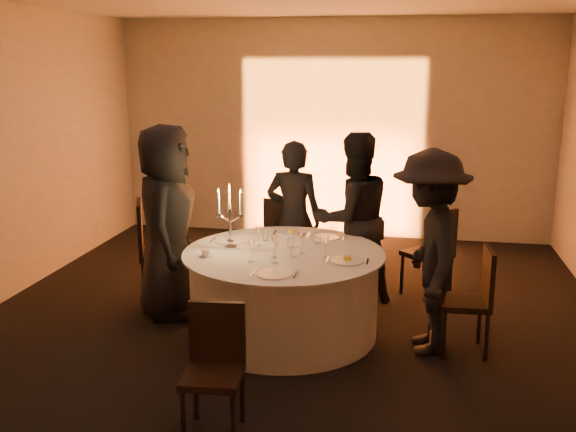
% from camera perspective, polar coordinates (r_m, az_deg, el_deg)
% --- Properties ---
extents(floor, '(7.00, 7.00, 0.00)m').
position_cam_1_polar(floor, '(5.97, -0.36, -10.29)').
color(floor, black).
rests_on(floor, ground).
extents(wall_back, '(7.00, 0.00, 7.00)m').
position_cam_1_polar(wall_back, '(8.97, 3.94, 7.68)').
color(wall_back, '#BAB5AD').
rests_on(wall_back, floor).
extents(wall_front, '(7.00, 0.00, 7.00)m').
position_cam_1_polar(wall_front, '(2.32, -17.45, -10.33)').
color(wall_front, '#BAB5AD').
rests_on(wall_front, floor).
extents(uplighter_fixture, '(0.25, 0.12, 0.10)m').
position_cam_1_polar(uplighter_fixture, '(8.94, 3.56, -1.79)').
color(uplighter_fixture, black).
rests_on(uplighter_fixture, floor).
extents(banquet_table, '(1.80, 1.80, 0.77)m').
position_cam_1_polar(banquet_table, '(5.83, -0.37, -6.83)').
color(banquet_table, black).
rests_on(banquet_table, floor).
extents(chair_left, '(0.60, 0.60, 1.06)m').
position_cam_1_polar(chair_left, '(6.67, -11.90, -2.54)').
color(chair_left, black).
rests_on(chair_left, floor).
extents(chair_back_left, '(0.49, 0.49, 0.99)m').
position_cam_1_polar(chair_back_left, '(6.99, -0.14, -1.82)').
color(chair_back_left, black).
rests_on(chair_back_left, floor).
extents(chair_back_right, '(0.59, 0.59, 0.95)m').
position_cam_1_polar(chair_back_right, '(6.80, 12.79, -2.83)').
color(chair_back_right, black).
rests_on(chair_back_right, floor).
extents(chair_right, '(0.43, 0.43, 0.92)m').
position_cam_1_polar(chair_right, '(5.63, 16.17, -6.72)').
color(chair_right, black).
rests_on(chair_right, floor).
extents(chair_front, '(0.41, 0.41, 0.87)m').
position_cam_1_polar(chair_front, '(4.37, -6.53, -12.75)').
color(chair_front, black).
rests_on(chair_front, floor).
extents(guest_left, '(0.76, 1.01, 1.86)m').
position_cam_1_polar(guest_left, '(6.22, -10.73, -0.51)').
color(guest_left, black).
rests_on(guest_left, floor).
extents(guest_back_left, '(0.63, 0.45, 1.64)m').
position_cam_1_polar(guest_back_left, '(6.72, 0.53, -0.18)').
color(guest_back_left, black).
rests_on(guest_back_left, floor).
extents(guest_back_right, '(1.07, 1.00, 1.75)m').
position_cam_1_polar(guest_back_right, '(6.47, 5.81, -0.28)').
color(guest_back_right, black).
rests_on(guest_back_right, floor).
extents(guest_right, '(0.74, 1.17, 1.73)m').
position_cam_1_polar(guest_right, '(5.48, 12.43, -3.19)').
color(guest_right, black).
rests_on(guest_right, floor).
extents(plate_left, '(0.36, 0.29, 0.01)m').
position_cam_1_polar(plate_left, '(6.04, -5.17, -2.22)').
color(plate_left, white).
rests_on(plate_left, banquet_table).
extents(plate_back_left, '(0.36, 0.25, 0.08)m').
position_cam_1_polar(plate_back_left, '(6.27, 0.30, -1.46)').
color(plate_back_left, white).
rests_on(plate_back_left, banquet_table).
extents(plate_back_right, '(0.35, 0.26, 0.01)m').
position_cam_1_polar(plate_back_right, '(6.15, 3.40, -1.91)').
color(plate_back_right, white).
rests_on(plate_back_right, banquet_table).
extents(plate_right, '(0.36, 0.29, 0.08)m').
position_cam_1_polar(plate_right, '(5.46, 5.30, -3.87)').
color(plate_right, white).
rests_on(plate_right, banquet_table).
extents(plate_front, '(0.36, 0.29, 0.01)m').
position_cam_1_polar(plate_front, '(5.11, -1.24, -5.16)').
color(plate_front, white).
rests_on(plate_front, banquet_table).
extents(coffee_cup, '(0.11, 0.11, 0.07)m').
position_cam_1_polar(coffee_cup, '(5.61, -7.33, -3.30)').
color(coffee_cup, white).
rests_on(coffee_cup, banquet_table).
extents(candelabra, '(0.25, 0.12, 0.60)m').
position_cam_1_polar(candelabra, '(5.77, -5.17, -0.90)').
color(candelabra, white).
rests_on(candelabra, banquet_table).
extents(wine_glass_a, '(0.07, 0.07, 0.19)m').
position_cam_1_polar(wine_glass_a, '(5.86, -2.62, -1.36)').
color(wine_glass_a, white).
rests_on(wine_glass_a, banquet_table).
extents(wine_glass_b, '(0.07, 0.07, 0.19)m').
position_cam_1_polar(wine_glass_b, '(5.39, -3.27, -2.71)').
color(wine_glass_b, white).
rests_on(wine_glass_b, banquet_table).
extents(wine_glass_c, '(0.07, 0.07, 0.19)m').
position_cam_1_polar(wine_glass_c, '(5.50, -1.25, -2.35)').
color(wine_glass_c, white).
rests_on(wine_glass_c, banquet_table).
extents(wine_glass_d, '(0.07, 0.07, 0.19)m').
position_cam_1_polar(wine_glass_d, '(5.35, -1.20, -2.80)').
color(wine_glass_d, white).
rests_on(wine_glass_d, banquet_table).
extents(wine_glass_e, '(0.07, 0.07, 0.19)m').
position_cam_1_polar(wine_glass_e, '(5.61, 1.23, -2.02)').
color(wine_glass_e, white).
rests_on(wine_glass_e, banquet_table).
extents(wine_glass_f, '(0.07, 0.07, 0.19)m').
position_cam_1_polar(wine_glass_f, '(5.52, 3.40, -2.32)').
color(wine_glass_f, white).
rests_on(wine_glass_f, banquet_table).
extents(tumbler_a, '(0.07, 0.07, 0.09)m').
position_cam_1_polar(tumbler_a, '(5.54, 0.58, -3.22)').
color(tumbler_a, white).
rests_on(tumbler_a, banquet_table).
extents(tumbler_b, '(0.07, 0.07, 0.09)m').
position_cam_1_polar(tumbler_b, '(6.06, -2.01, -1.76)').
color(tumbler_b, white).
rests_on(tumbler_b, banquet_table).
extents(tumbler_c, '(0.07, 0.07, 0.09)m').
position_cam_1_polar(tumbler_c, '(5.95, 2.67, -2.06)').
color(tumbler_c, white).
rests_on(tumbler_c, banquet_table).
extents(tumbler_d, '(0.07, 0.07, 0.09)m').
position_cam_1_polar(tumbler_d, '(5.83, 0.24, -2.37)').
color(tumbler_d, white).
rests_on(tumbler_d, banquet_table).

